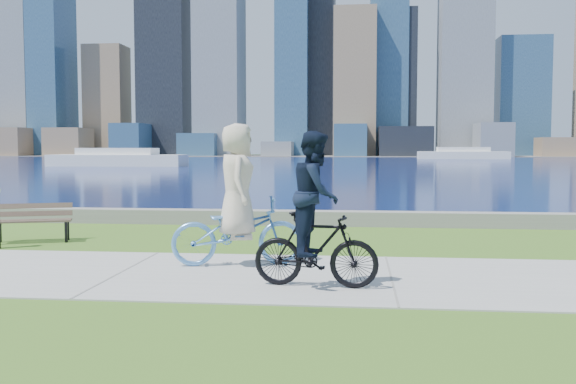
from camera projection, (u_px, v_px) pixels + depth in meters
name	position (u px, v px, depth m)	size (l,w,h in m)	color
ground	(122.00, 273.00, 9.63)	(320.00, 320.00, 0.00)	#375F19
concrete_path	(122.00, 272.00, 9.63)	(80.00, 3.50, 0.02)	#9A9B96
seawall	(214.00, 217.00, 15.77)	(90.00, 0.50, 0.35)	slate
bay_water	(329.00, 162.00, 81.04)	(320.00, 131.00, 0.01)	#0C1A4F
far_shore	(341.00, 156.00, 138.56)	(320.00, 30.00, 0.12)	slate
city_skyline	(316.00, 48.00, 136.71)	(178.27, 23.51, 76.00)	black
ferry_near	(118.00, 159.00, 63.74)	(13.39, 3.83, 1.82)	white
ferry_far	(463.00, 154.00, 103.01)	(14.14, 4.04, 1.92)	white
park_bench	(33.00, 219.00, 12.78)	(1.55, 0.97, 0.76)	black
cyclist_woman	(237.00, 213.00, 10.10)	(1.15, 2.18, 2.24)	#5A98DC
cyclist_man	(316.00, 222.00, 8.52)	(0.70, 1.72, 2.08)	black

